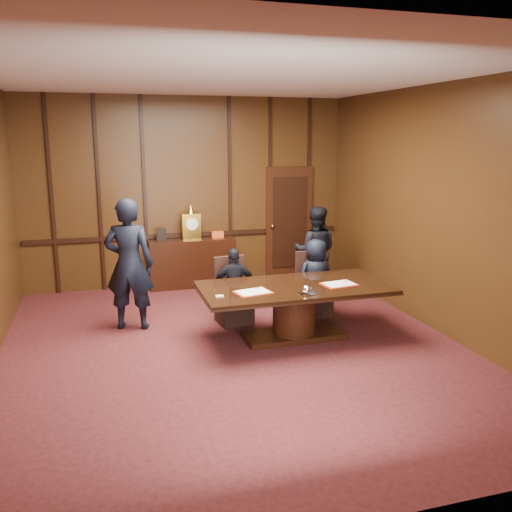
{
  "coord_description": "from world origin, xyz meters",
  "views": [
    {
      "loc": [
        -1.64,
        -6.58,
        2.77
      ],
      "look_at": [
        0.55,
        0.87,
        1.05
      ],
      "focal_mm": 38.0,
      "sensor_mm": 36.0,
      "label": 1
    }
  ],
  "objects_px": {
    "witness_left": "(129,264)",
    "signatory_left": "(235,287)",
    "sideboard": "(192,261)",
    "witness_right": "(315,251)",
    "signatory_right": "(316,278)",
    "conference_table": "(294,303)"
  },
  "relations": [
    {
      "from": "signatory_left",
      "to": "signatory_right",
      "type": "distance_m",
      "value": 1.3
    },
    {
      "from": "signatory_right",
      "to": "witness_right",
      "type": "bearing_deg",
      "value": -115.99
    },
    {
      "from": "witness_left",
      "to": "signatory_right",
      "type": "bearing_deg",
      "value": -169.28
    },
    {
      "from": "sideboard",
      "to": "witness_right",
      "type": "distance_m",
      "value": 2.34
    },
    {
      "from": "sideboard",
      "to": "witness_right",
      "type": "relative_size",
      "value": 1.01
    },
    {
      "from": "signatory_left",
      "to": "witness_right",
      "type": "xyz_separation_m",
      "value": [
        1.76,
        1.13,
        0.21
      ]
    },
    {
      "from": "signatory_right",
      "to": "witness_right",
      "type": "xyz_separation_m",
      "value": [
        0.46,
        1.13,
        0.17
      ]
    },
    {
      "from": "sideboard",
      "to": "conference_table",
      "type": "xyz_separation_m",
      "value": [
        0.9,
        -3.09,
        0.02
      ]
    },
    {
      "from": "witness_left",
      "to": "witness_right",
      "type": "relative_size",
      "value": 1.22
    },
    {
      "from": "signatory_left",
      "to": "witness_left",
      "type": "distance_m",
      "value": 1.58
    },
    {
      "from": "witness_left",
      "to": "witness_right",
      "type": "bearing_deg",
      "value": -148.98
    },
    {
      "from": "signatory_left",
      "to": "signatory_right",
      "type": "height_order",
      "value": "signatory_right"
    },
    {
      "from": "witness_left",
      "to": "witness_right",
      "type": "height_order",
      "value": "witness_left"
    },
    {
      "from": "sideboard",
      "to": "signatory_right",
      "type": "xyz_separation_m",
      "value": [
        1.55,
        -2.29,
        0.13
      ]
    },
    {
      "from": "signatory_right",
      "to": "witness_left",
      "type": "xyz_separation_m",
      "value": [
        -2.8,
        0.26,
        0.35
      ]
    },
    {
      "from": "conference_table",
      "to": "witness_left",
      "type": "bearing_deg",
      "value": 153.75
    },
    {
      "from": "witness_right",
      "to": "witness_left",
      "type": "bearing_deg",
      "value": 37.89
    },
    {
      "from": "sideboard",
      "to": "conference_table",
      "type": "height_order",
      "value": "sideboard"
    },
    {
      "from": "signatory_left",
      "to": "witness_right",
      "type": "height_order",
      "value": "witness_right"
    },
    {
      "from": "witness_left",
      "to": "signatory_left",
      "type": "bearing_deg",
      "value": -173.83
    },
    {
      "from": "signatory_left",
      "to": "signatory_right",
      "type": "xyz_separation_m",
      "value": [
        1.3,
        0.0,
        0.04
      ]
    },
    {
      "from": "witness_left",
      "to": "witness_right",
      "type": "distance_m",
      "value": 3.38
    }
  ]
}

